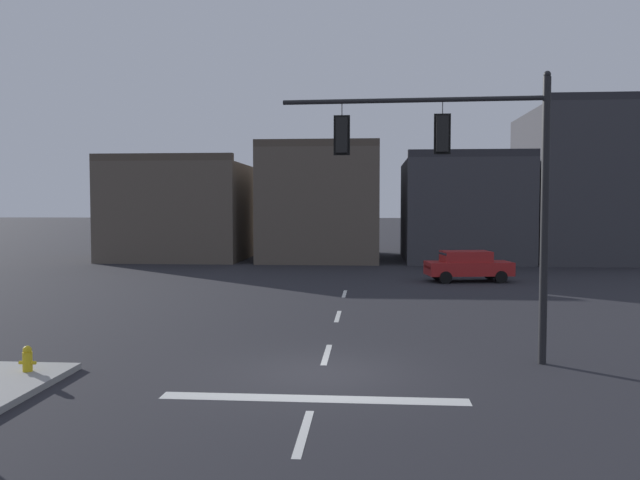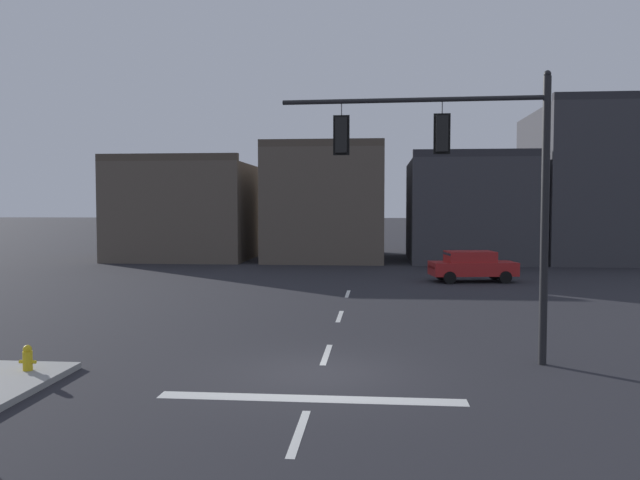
# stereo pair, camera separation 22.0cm
# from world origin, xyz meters

# --- Properties ---
(ground_plane) EXTENTS (400.00, 400.00, 0.00)m
(ground_plane) POSITION_xyz_m (0.00, 0.00, 0.00)
(ground_plane) COLOR #232328
(stop_bar_paint) EXTENTS (6.40, 0.50, 0.01)m
(stop_bar_paint) POSITION_xyz_m (0.00, -2.00, 0.00)
(stop_bar_paint) COLOR silver
(stop_bar_paint) RESTS_ON ground
(lane_centreline) EXTENTS (0.16, 26.40, 0.01)m
(lane_centreline) POSITION_xyz_m (0.00, 2.00, 0.00)
(lane_centreline) COLOR silver
(lane_centreline) RESTS_ON ground
(signal_mast_near_side) EXTENTS (6.71, 0.52, 7.32)m
(signal_mast_near_side) POSITION_xyz_m (3.65, 1.49, 4.88)
(signal_mast_near_side) COLOR black
(signal_mast_near_side) RESTS_ON ground
(car_lot_nearside) EXTENTS (4.63, 2.44, 1.61)m
(car_lot_nearside) POSITION_xyz_m (6.28, 19.28, 0.86)
(car_lot_nearside) COLOR #A81E1E
(car_lot_nearside) RESTS_ON ground
(fire_hydrant) EXTENTS (0.40, 0.30, 0.75)m
(fire_hydrant) POSITION_xyz_m (-6.76, -0.88, 0.33)
(fire_hydrant) COLOR gold
(fire_hydrant) RESTS_ON ground
(building_row) EXTENTS (38.43, 12.51, 11.29)m
(building_row) POSITION_xyz_m (3.47, 33.33, 4.27)
(building_row) COLOR brown
(building_row) RESTS_ON ground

